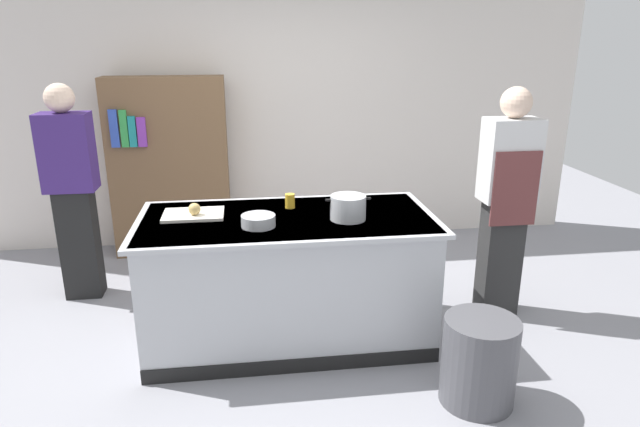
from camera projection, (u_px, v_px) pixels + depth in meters
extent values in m
plane|color=gray|center=(289.00, 336.00, 3.96)|extent=(10.00, 10.00, 0.00)
cube|color=silver|center=(269.00, 94.00, 5.47)|extent=(6.40, 0.12, 3.00)
cube|color=#B7BABF|center=(288.00, 279.00, 3.82)|extent=(1.90, 0.90, 0.90)
cube|color=#B7BABF|center=(287.00, 219.00, 3.68)|extent=(1.98, 0.98, 0.03)
cube|color=black|center=(295.00, 366.00, 3.51)|extent=(1.90, 0.01, 0.10)
cube|color=silver|center=(193.00, 214.00, 3.70)|extent=(0.40, 0.28, 0.02)
sphere|color=tan|center=(195.00, 209.00, 3.65)|extent=(0.08, 0.08, 0.08)
cylinder|color=#B7BABF|center=(348.00, 208.00, 3.61)|extent=(0.23, 0.23, 0.16)
cube|color=black|center=(328.00, 200.00, 3.58)|extent=(0.04, 0.02, 0.01)
cube|color=black|center=(368.00, 199.00, 3.61)|extent=(0.04, 0.02, 0.01)
cylinder|color=#B7BABF|center=(258.00, 221.00, 3.49)|extent=(0.22, 0.22, 0.07)
cylinder|color=yellow|center=(290.00, 201.00, 3.86)|extent=(0.07, 0.07, 0.10)
cylinder|color=#4C4C51|center=(479.00, 361.00, 3.19)|extent=(0.43, 0.43, 0.53)
cube|color=#2B2B2B|center=(500.00, 257.00, 4.19)|extent=(0.28, 0.20, 0.90)
cube|color=silver|center=(510.00, 160.00, 3.96)|extent=(0.38, 0.24, 0.60)
sphere|color=beige|center=(516.00, 102.00, 3.83)|extent=(0.22, 0.22, 0.22)
cube|color=brown|center=(516.00, 189.00, 3.90)|extent=(0.34, 0.02, 0.54)
cube|color=black|center=(80.00, 244.00, 4.46)|extent=(0.28, 0.20, 0.90)
cube|color=navy|center=(67.00, 152.00, 4.23)|extent=(0.38, 0.24, 0.60)
sphere|color=beige|center=(59.00, 98.00, 4.10)|extent=(0.22, 0.22, 0.22)
cube|color=brown|center=(170.00, 168.00, 5.27)|extent=(1.10, 0.28, 1.70)
cube|color=#3351B7|center=(114.00, 129.00, 4.93)|extent=(0.07, 0.03, 0.34)
cube|color=green|center=(124.00, 129.00, 4.95)|extent=(0.06, 0.03, 0.33)
cube|color=teal|center=(132.00, 132.00, 4.96)|extent=(0.06, 0.03, 0.28)
cube|color=purple|center=(142.00, 132.00, 4.98)|extent=(0.08, 0.03, 0.27)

